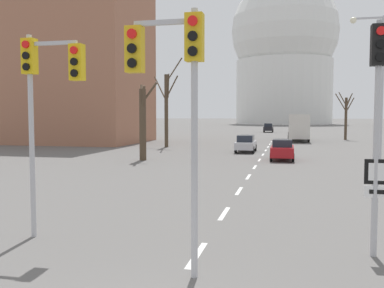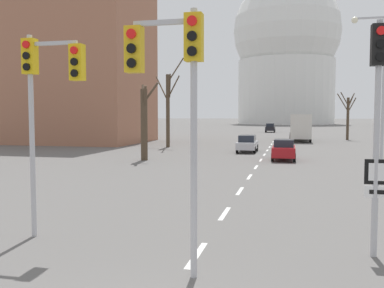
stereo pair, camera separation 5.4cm
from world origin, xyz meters
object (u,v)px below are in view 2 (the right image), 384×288
street_lamp_right (378,80)px  traffic_signal_near_right (378,94)px  sedan_mid_centre (247,143)px  sedan_near_left (270,128)px  traffic_signal_near_left (46,85)px  city_bus (300,125)px  sedan_near_right (284,150)px  route_sign_post (377,189)px  traffic_signal_centre_tall (173,76)px

street_lamp_right → traffic_signal_near_right: bearing=-100.3°
sedan_mid_centre → sedan_near_left: bearing=90.1°
traffic_signal_near_right → traffic_signal_near_left: (-8.49, -0.33, 0.33)m
sedan_mid_centre → city_bus: bearing=75.2°
traffic_signal_near_left → sedan_mid_centre: (2.63, 28.62, -3.42)m
traffic_signal_near_left → sedan_near_left: traffic_signal_near_left is taller
street_lamp_right → sedan_near_left: bearing=98.4°
sedan_near_right → sedan_mid_centre: (-3.37, 6.41, -0.00)m
sedan_mid_centre → city_bus: 19.77m
sedan_near_left → city_bus: bearing=-79.2°
sedan_near_right → city_bus: 25.57m
street_lamp_right → city_bus: bearing=96.3°
street_lamp_right → sedan_near_left: street_lamp_right is taller
sedan_near_right → route_sign_post: bearing=-83.4°
route_sign_post → traffic_signal_centre_tall: bearing=-153.0°
route_sign_post → street_lamp_right: bearing=79.9°
sedan_mid_centre → sedan_near_right: bearing=-62.2°
traffic_signal_centre_tall → route_sign_post: bearing=27.0°
street_lamp_right → sedan_near_left: (-8.70, 59.27, -4.51)m
traffic_signal_near_right → traffic_signal_near_left: traffic_signal_near_right is taller
sedan_near_left → city_bus: city_bus is taller
route_sign_post → city_bus: (-0.86, 47.39, 0.41)m
street_lamp_right → city_bus: (-3.56, 32.23, -3.34)m
traffic_signal_near_right → traffic_signal_near_left: size_ratio=1.01×
sedan_near_left → city_bus: 27.55m
traffic_signal_centre_tall → route_sign_post: size_ratio=2.31×
traffic_signal_centre_tall → traffic_signal_near_left: bearing=154.9°
route_sign_post → sedan_mid_centre: size_ratio=0.55×
route_sign_post → sedan_mid_centre: 28.93m
traffic_signal_near_left → sedan_near_right: bearing=74.9°
city_bus → sedan_mid_centre: bearing=-104.8°
traffic_signal_near_right → city_bus: (-0.82, 47.36, -1.84)m
traffic_signal_near_right → route_sign_post: 2.25m
traffic_signal_near_right → traffic_signal_near_left: 8.50m
traffic_signal_centre_tall → sedan_near_left: traffic_signal_centre_tall is taller
route_sign_post → street_lamp_right: size_ratio=0.27×
traffic_signal_centre_tall → sedan_mid_centre: 30.78m
sedan_near_left → traffic_signal_centre_tall: bearing=-88.8°
sedan_near_left → sedan_mid_centre: 46.12m
street_lamp_right → sedan_near_right: (-5.23, 6.75, -4.59)m
street_lamp_right → sedan_near_right: 9.69m
route_sign_post → city_bus: city_bus is taller
traffic_signal_near_right → street_lamp_right: (2.74, 15.13, 1.50)m
traffic_signal_centre_tall → street_lamp_right: size_ratio=0.62×
traffic_signal_near_right → sedan_near_left: size_ratio=1.26×
traffic_signal_near_right → sedan_mid_centre: traffic_signal_near_right is taller
traffic_signal_near_left → traffic_signal_centre_tall: bearing=-25.1°
traffic_signal_centre_tall → sedan_mid_centre: size_ratio=1.27×
traffic_signal_centre_tall → sedan_near_right: (1.87, 24.15, -3.39)m
traffic_signal_centre_tall → sedan_near_right: size_ratio=1.43×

